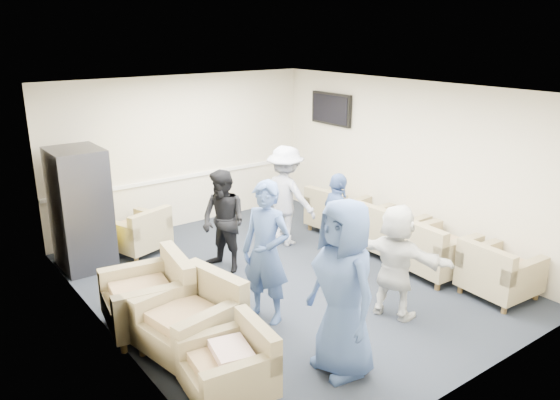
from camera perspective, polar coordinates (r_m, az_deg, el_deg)
floor at (r=7.91m, az=0.42°, el=-8.39°), size 6.00×6.00×0.00m
ceiling at (r=7.16m, az=0.46°, el=11.45°), size 6.00×6.00×0.00m
back_wall at (r=9.91m, az=-10.12°, el=4.95°), size 5.00×0.02×2.70m
front_wall at (r=5.48m, az=19.83°, el=-6.17°), size 5.00×0.02×2.70m
left_wall at (r=6.31m, az=-18.00°, el=-2.86°), size 0.02×6.00×2.70m
right_wall at (r=9.10m, az=13.12°, el=3.66°), size 0.02×6.00×2.70m
chair_rail at (r=10.00m, az=-9.93°, el=2.42°), size 4.98×0.04×0.06m
tv at (r=10.16m, az=5.36°, el=9.45°), size 0.10×1.00×0.58m
armchair_left_near at (r=5.54m, az=-4.97°, el=-17.09°), size 0.88×0.88×0.63m
armchair_left_mid at (r=6.20m, az=-8.90°, el=-12.51°), size 1.08×1.08×0.75m
armchair_left_far at (r=6.78m, az=-13.18°, el=-10.00°), size 1.08×1.08×0.75m
armchair_right_near at (r=7.86m, az=21.75°, el=-7.21°), size 0.88×0.88×0.67m
armchair_right_midnear at (r=8.23m, az=15.80°, el=-5.28°), size 0.96×0.96×0.72m
armchair_right_midfar at (r=8.85m, az=11.25°, el=-3.36°), size 0.92×0.92×0.71m
armchair_right_far at (r=9.71m, az=5.84°, el=-1.30°), size 0.98×0.98×0.69m
armchair_corner at (r=9.02m, az=-14.43°, el=-3.43°), size 1.00×1.00×0.64m
vending_machine at (r=8.58m, az=-20.08°, el=-0.86°), size 0.74×0.86×1.82m
backpack at (r=6.92m, az=-6.22°, el=-10.14°), size 0.31×0.24×0.49m
pillow at (r=5.45m, az=-5.10°, el=-15.63°), size 0.43×0.51×0.13m
person_front_left at (r=5.62m, az=6.64°, el=-9.14°), size 0.70×0.99×1.89m
person_mid_left at (r=6.58m, az=-1.46°, el=-5.50°), size 0.64×0.76×1.77m
person_back_left at (r=8.01m, az=-5.91°, el=-2.24°), size 0.75×0.86×1.52m
person_back_right at (r=8.94m, az=0.58°, el=0.42°), size 0.95×1.22×1.66m
person_mid_right at (r=7.90m, az=5.97°, el=-2.57°), size 0.68×0.96×1.52m
person_front_right at (r=6.87m, az=12.03°, el=-6.27°), size 0.85×1.42×1.46m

